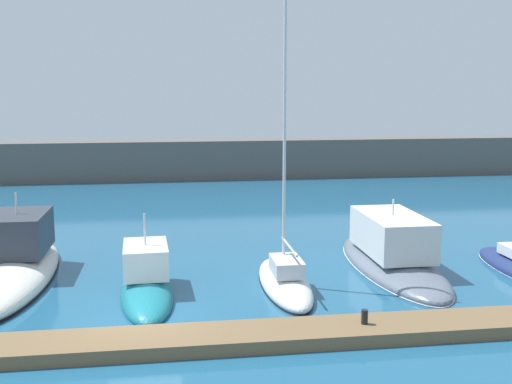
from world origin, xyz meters
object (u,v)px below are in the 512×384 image
object	(u,v)px
sailboat_white_fifth	(285,281)
dock_bollard	(365,317)
motorboat_ivory_third	(14,265)
motorboat_slate_sixth	(391,254)
mooring_buoy_white	(394,214)
motorboat_teal_fourth	(147,283)

from	to	relation	value
sailboat_white_fifth	dock_bollard	distance (m)	5.11
motorboat_ivory_third	dock_bollard	world-z (taller)	motorboat_ivory_third
dock_bollard	motorboat_slate_sixth	bearing A→B (deg)	63.63
mooring_buoy_white	dock_bollard	xyz separation A→B (m)	(-7.53, -17.35, 0.62)
motorboat_ivory_third	dock_bollard	size ratio (longest dim) A/B	23.23
motorboat_teal_fourth	motorboat_ivory_third	bearing A→B (deg)	61.50
sailboat_white_fifth	mooring_buoy_white	world-z (taller)	sailboat_white_fifth
motorboat_ivory_third	motorboat_slate_sixth	size ratio (longest dim) A/B	1.05
motorboat_slate_sixth	motorboat_teal_fourth	bearing A→B (deg)	101.00
motorboat_ivory_third	sailboat_white_fifth	world-z (taller)	sailboat_white_fifth
motorboat_slate_sixth	motorboat_ivory_third	bearing A→B (deg)	87.85
dock_bollard	sailboat_white_fifth	bearing A→B (deg)	107.17
motorboat_ivory_third	motorboat_teal_fourth	world-z (taller)	motorboat_ivory_third
sailboat_white_fifth	mooring_buoy_white	xyz separation A→B (m)	(9.03, 12.48, -0.27)
motorboat_ivory_third	mooring_buoy_white	size ratio (longest dim) A/B	13.07
motorboat_slate_sixth	dock_bollard	size ratio (longest dim) A/B	22.09
motorboat_teal_fourth	sailboat_white_fifth	xyz separation A→B (m)	(5.11, -0.06, -0.13)
motorboat_teal_fourth	dock_bollard	xyz separation A→B (m)	(6.62, -4.93, 0.22)
motorboat_ivory_third	motorboat_slate_sixth	xyz separation A→B (m)	(15.21, -0.57, 0.01)
sailboat_white_fifth	dock_bollard	size ratio (longest dim) A/B	25.52
mooring_buoy_white	sailboat_white_fifth	bearing A→B (deg)	-125.89
motorboat_teal_fourth	motorboat_slate_sixth	size ratio (longest dim) A/B	0.67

